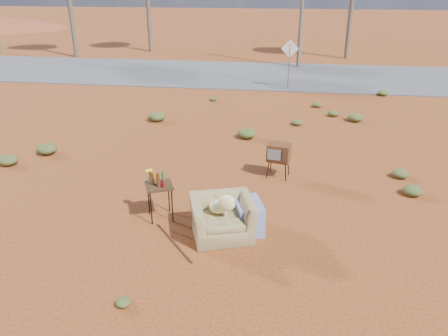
# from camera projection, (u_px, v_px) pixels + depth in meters

# --- Properties ---
(ground) EXTENTS (140.00, 140.00, 0.00)m
(ground) POSITION_uv_depth(u_px,v_px,m) (207.00, 220.00, 9.09)
(ground) COLOR brown
(ground) RESTS_ON ground
(highway) EXTENTS (140.00, 7.00, 0.04)m
(highway) POSITION_uv_depth(u_px,v_px,m) (259.00, 75.00, 22.69)
(highway) COLOR #565659
(highway) RESTS_ON ground
(armchair) EXTENTS (1.53, 1.27, 1.03)m
(armchair) POSITION_uv_depth(u_px,v_px,m) (227.00, 212.00, 8.40)
(armchair) COLOR olive
(armchair) RESTS_ON ground
(tv_unit) EXTENTS (0.62, 0.53, 0.88)m
(tv_unit) POSITION_uv_depth(u_px,v_px,m) (279.00, 153.00, 10.80)
(tv_unit) COLOR black
(tv_unit) RESTS_ON ground
(side_table) EXTENTS (0.71, 0.71, 1.07)m
(side_table) POSITION_uv_depth(u_px,v_px,m) (157.00, 183.00, 8.87)
(side_table) COLOR #382514
(side_table) RESTS_ON ground
(rusty_bar) EXTENTS (0.98, 1.20, 0.04)m
(rusty_bar) POSITION_uv_depth(u_px,v_px,m) (174.00, 242.00, 8.28)
(rusty_bar) COLOR #502315
(rusty_bar) RESTS_ON ground
(road_sign) EXTENTS (0.78, 0.06, 2.19)m
(road_sign) POSITION_uv_depth(u_px,v_px,m) (290.00, 56.00, 19.17)
(road_sign) COLOR brown
(road_sign) RESTS_ON ground
(scrub_patch) EXTENTS (17.49, 8.07, 0.33)m
(scrub_patch) POSITION_uv_depth(u_px,v_px,m) (207.00, 140.00, 13.14)
(scrub_patch) COLOR #445324
(scrub_patch) RESTS_ON ground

